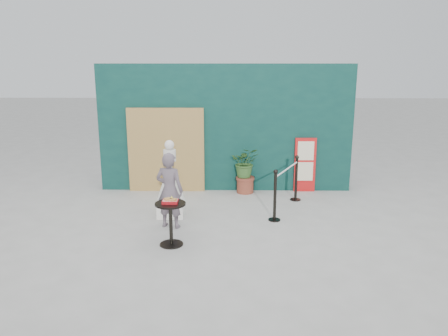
# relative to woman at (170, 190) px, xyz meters

# --- Properties ---
(ground) EXTENTS (60.00, 60.00, 0.00)m
(ground) POSITION_rel_woman_xyz_m (1.00, -0.58, -0.72)
(ground) COLOR #ADAAA5
(ground) RESTS_ON ground
(back_wall) EXTENTS (6.00, 0.30, 3.00)m
(back_wall) POSITION_rel_woman_xyz_m (1.00, 2.57, 0.78)
(back_wall) COLOR #0A302E
(back_wall) RESTS_ON ground
(bamboo_fence) EXTENTS (1.80, 0.08, 2.00)m
(bamboo_fence) POSITION_rel_woman_xyz_m (-0.40, 2.36, 0.28)
(bamboo_fence) COLOR tan
(bamboo_fence) RESTS_ON ground
(woman) EXTENTS (0.60, 0.47, 1.44)m
(woman) POSITION_rel_woman_xyz_m (0.00, 0.00, 0.00)
(woman) COLOR #62545E
(woman) RESTS_ON ground
(menu_board) EXTENTS (0.50, 0.07, 1.30)m
(menu_board) POSITION_rel_woman_xyz_m (2.90, 2.37, -0.07)
(menu_board) COLOR red
(menu_board) RESTS_ON ground
(statue) EXTENTS (0.61, 0.61, 1.55)m
(statue) POSITION_rel_woman_xyz_m (-0.07, 0.62, -0.08)
(statue) COLOR white
(statue) RESTS_ON ground
(cafe_table) EXTENTS (0.52, 0.52, 0.75)m
(cafe_table) POSITION_rel_woman_xyz_m (0.13, -0.83, -0.22)
(cafe_table) COLOR black
(cafe_table) RESTS_ON ground
(food_basket) EXTENTS (0.26, 0.19, 0.11)m
(food_basket) POSITION_rel_woman_xyz_m (0.13, -0.83, 0.07)
(food_basket) COLOR #AD1219
(food_basket) RESTS_ON cafe_table
(planter) EXTENTS (0.65, 0.56, 1.10)m
(planter) POSITION_rel_woman_xyz_m (1.48, 2.24, -0.08)
(planter) COLOR brown
(planter) RESTS_ON ground
(stanchion_barrier) EXTENTS (0.84, 1.54, 1.03)m
(stanchion_barrier) POSITION_rel_woman_xyz_m (2.30, 1.03, -0.22)
(stanchion_barrier) COLOR black
(stanchion_barrier) RESTS_ON ground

